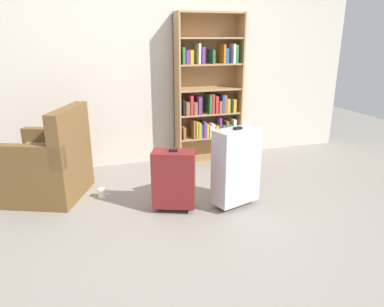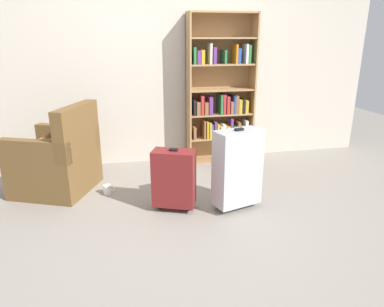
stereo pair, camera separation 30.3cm
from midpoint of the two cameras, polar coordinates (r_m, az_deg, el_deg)
name	(u,v)px [view 2 (the right image)]	position (r m, az deg, el deg)	size (l,w,h in m)	color
ground_plane	(191,230)	(3.00, 2.73, -12.24)	(9.49, 9.49, 0.00)	gray
back_wall	(160,56)	(4.41, -3.19, 15.36)	(5.42, 0.10, 2.60)	beige
bookshelf	(220,94)	(4.44, 6.55, 9.45)	(0.82, 0.26, 1.80)	#A87F51
armchair	(58,161)	(3.80, -18.65, -1.22)	(0.92, 0.92, 0.90)	brown
mug	(108,189)	(3.68, -11.16, -5.74)	(0.12, 0.08, 0.10)	white
suitcase_dark_red	(174,178)	(3.20, -0.22, -4.05)	(0.42, 0.33, 0.59)	maroon
suitcase_silver	(237,168)	(3.24, 9.99, -2.36)	(0.47, 0.33, 0.77)	#B7BABF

